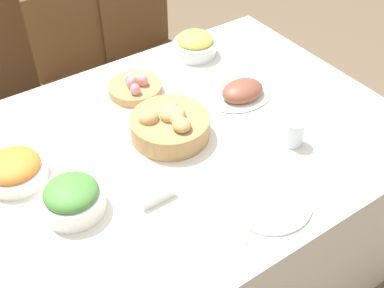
{
  "coord_description": "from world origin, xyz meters",
  "views": [
    {
      "loc": [
        -0.67,
        -1.06,
        1.85
      ],
      "look_at": [
        -0.01,
        -0.09,
        0.79
      ],
      "focal_mm": 45.0,
      "sensor_mm": 36.0,
      "label": 1
    }
  ],
  "objects_px": {
    "chair_far_center": "(87,76)",
    "knife": "(306,180)",
    "drinking_cup": "(294,133)",
    "spoon": "(313,176)",
    "butter_dish": "(154,193)",
    "pineapple_bowl": "(195,45)",
    "carrot_bowl": "(14,169)",
    "dinner_plate": "(268,200)",
    "green_salad_bowl": "(72,198)",
    "chair_far_right": "(151,54)",
    "ham_platter": "(242,92)",
    "bread_basket": "(170,125)",
    "egg_basket": "(136,86)",
    "fork": "(227,224)"
  },
  "relations": [
    {
      "from": "green_salad_bowl",
      "to": "knife",
      "type": "bearing_deg",
      "value": -25.01
    },
    {
      "from": "bread_basket",
      "to": "fork",
      "type": "bearing_deg",
      "value": -100.28
    },
    {
      "from": "chair_far_center",
      "to": "knife",
      "type": "relative_size",
      "value": 5.23
    },
    {
      "from": "butter_dish",
      "to": "bread_basket",
      "type": "bearing_deg",
      "value": 47.54
    },
    {
      "from": "ham_platter",
      "to": "green_salad_bowl",
      "type": "relative_size",
      "value": 1.4
    },
    {
      "from": "green_salad_bowl",
      "to": "carrot_bowl",
      "type": "bearing_deg",
      "value": 113.82
    },
    {
      "from": "knife",
      "to": "drinking_cup",
      "type": "relative_size",
      "value": 1.83
    },
    {
      "from": "knife",
      "to": "butter_dish",
      "type": "xyz_separation_m",
      "value": [
        -0.43,
        0.21,
        0.01
      ]
    },
    {
      "from": "ham_platter",
      "to": "carrot_bowl",
      "type": "distance_m",
      "value": 0.86
    },
    {
      "from": "carrot_bowl",
      "to": "spoon",
      "type": "height_order",
      "value": "carrot_bowl"
    },
    {
      "from": "chair_far_right",
      "to": "green_salad_bowl",
      "type": "relative_size",
      "value": 4.7
    },
    {
      "from": "ham_platter",
      "to": "green_salad_bowl",
      "type": "bearing_deg",
      "value": -168.43
    },
    {
      "from": "chair_far_center",
      "to": "chair_far_right",
      "type": "distance_m",
      "value": 0.38
    },
    {
      "from": "spoon",
      "to": "butter_dish",
      "type": "bearing_deg",
      "value": 158.88
    },
    {
      "from": "carrot_bowl",
      "to": "chair_far_right",
      "type": "bearing_deg",
      "value": 39.98
    },
    {
      "from": "chair_far_center",
      "to": "pineapple_bowl",
      "type": "height_order",
      "value": "chair_far_center"
    },
    {
      "from": "bread_basket",
      "to": "pineapple_bowl",
      "type": "height_order",
      "value": "bread_basket"
    },
    {
      "from": "bread_basket",
      "to": "knife",
      "type": "xyz_separation_m",
      "value": [
        0.24,
        -0.42,
        -0.05
      ]
    },
    {
      "from": "chair_far_center",
      "to": "butter_dish",
      "type": "height_order",
      "value": "chair_far_center"
    },
    {
      "from": "ham_platter",
      "to": "green_salad_bowl",
      "type": "distance_m",
      "value": 0.78
    },
    {
      "from": "ham_platter",
      "to": "knife",
      "type": "bearing_deg",
      "value": -103.63
    },
    {
      "from": "bread_basket",
      "to": "knife",
      "type": "height_order",
      "value": "bread_basket"
    },
    {
      "from": "carrot_bowl",
      "to": "pineapple_bowl",
      "type": "height_order",
      "value": "pineapple_bowl"
    },
    {
      "from": "bread_basket",
      "to": "carrot_bowl",
      "type": "relative_size",
      "value": 1.38
    },
    {
      "from": "chair_far_right",
      "to": "dinner_plate",
      "type": "xyz_separation_m",
      "value": [
        -0.36,
        -1.32,
        0.28
      ]
    },
    {
      "from": "butter_dish",
      "to": "chair_far_right",
      "type": "bearing_deg",
      "value": 60.26
    },
    {
      "from": "drinking_cup",
      "to": "knife",
      "type": "bearing_deg",
      "value": -119.32
    },
    {
      "from": "egg_basket",
      "to": "fork",
      "type": "distance_m",
      "value": 0.72
    },
    {
      "from": "chair_far_center",
      "to": "drinking_cup",
      "type": "xyz_separation_m",
      "value": [
        0.26,
        -1.17,
        0.32
      ]
    },
    {
      "from": "pineapple_bowl",
      "to": "spoon",
      "type": "distance_m",
      "value": 0.82
    },
    {
      "from": "pineapple_bowl",
      "to": "spoon",
      "type": "bearing_deg",
      "value": -97.54
    },
    {
      "from": "bread_basket",
      "to": "green_salad_bowl",
      "type": "xyz_separation_m",
      "value": [
        -0.41,
        -0.12,
        0.0
      ]
    },
    {
      "from": "ham_platter",
      "to": "pineapple_bowl",
      "type": "bearing_deg",
      "value": 85.71
    },
    {
      "from": "green_salad_bowl",
      "to": "dinner_plate",
      "type": "distance_m",
      "value": 0.58
    },
    {
      "from": "knife",
      "to": "spoon",
      "type": "height_order",
      "value": "same"
    },
    {
      "from": "chair_far_center",
      "to": "fork",
      "type": "bearing_deg",
      "value": -92.68
    },
    {
      "from": "chair_far_right",
      "to": "green_salad_bowl",
      "type": "xyz_separation_m",
      "value": [
        -0.85,
        -1.02,
        0.32
      ]
    },
    {
      "from": "carrot_bowl",
      "to": "dinner_plate",
      "type": "bearing_deg",
      "value": -41.62
    },
    {
      "from": "chair_far_center",
      "to": "egg_basket",
      "type": "relative_size",
      "value": 4.28
    },
    {
      "from": "pineapple_bowl",
      "to": "fork",
      "type": "xyz_separation_m",
      "value": [
        -0.45,
        -0.81,
        -0.05
      ]
    },
    {
      "from": "carrot_bowl",
      "to": "butter_dish",
      "type": "relative_size",
      "value": 1.72
    },
    {
      "from": "dinner_plate",
      "to": "butter_dish",
      "type": "xyz_separation_m",
      "value": [
        -0.27,
        0.21,
        0.01
      ]
    },
    {
      "from": "bread_basket",
      "to": "butter_dish",
      "type": "distance_m",
      "value": 0.29
    },
    {
      "from": "carrot_bowl",
      "to": "drinking_cup",
      "type": "bearing_deg",
      "value": -23.91
    },
    {
      "from": "green_salad_bowl",
      "to": "drinking_cup",
      "type": "xyz_separation_m",
      "value": [
        0.74,
        -0.15,
        -0.0
      ]
    },
    {
      "from": "chair_far_center",
      "to": "knife",
      "type": "distance_m",
      "value": 1.36
    },
    {
      "from": "knife",
      "to": "ham_platter",
      "type": "bearing_deg",
      "value": 72.68
    },
    {
      "from": "egg_basket",
      "to": "knife",
      "type": "bearing_deg",
      "value": -73.83
    },
    {
      "from": "dinner_plate",
      "to": "drinking_cup",
      "type": "distance_m",
      "value": 0.29
    },
    {
      "from": "ham_platter",
      "to": "butter_dish",
      "type": "xyz_separation_m",
      "value": [
        -0.54,
        -0.25,
        -0.01
      ]
    }
  ]
}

